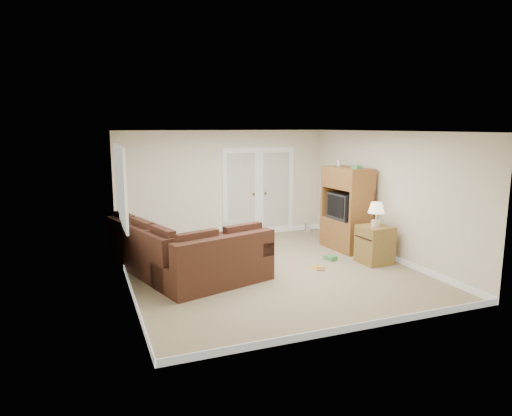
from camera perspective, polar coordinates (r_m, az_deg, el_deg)
name	(u,v)px	position (r m, az deg, el deg)	size (l,w,h in m)	color
floor	(270,270)	(8.43, 1.71, -7.71)	(5.50, 5.50, 0.00)	tan
ceiling	(270,131)	(8.02, 1.80, 9.55)	(5.00, 5.50, 0.02)	white
wall_left	(125,212)	(7.54, -16.06, -0.44)	(0.02, 5.50, 2.50)	white
wall_right	(386,195)	(9.37, 15.99, 1.58)	(0.02, 5.50, 2.50)	white
wall_back	(224,184)	(10.69, -3.97, 2.97)	(5.00, 0.02, 2.50)	white
wall_front	(356,237)	(5.74, 12.44, -3.52)	(5.00, 0.02, 2.50)	white
baseboards	(270,267)	(8.41, 1.71, -7.38)	(5.00, 5.50, 0.10)	silver
french_doors	(259,192)	(10.96, 0.35, 2.04)	(1.80, 0.05, 2.13)	silver
window_left	(121,185)	(8.48, -16.53, 2.73)	(0.05, 1.92, 1.42)	silver
sectional_sofa	(181,257)	(8.08, -9.41, -6.09)	(2.61, 2.98, 0.87)	#47271B
coffee_table	(238,248)	(8.86, -2.23, -5.01)	(0.78, 1.28, 0.82)	black
tv_armoire	(346,208)	(9.80, 11.24, -0.04)	(0.68, 1.13, 1.87)	brown
side_cabinet	(375,241)	(9.01, 14.64, -4.06)	(0.59, 0.59, 1.18)	olive
space_heater	(308,227)	(11.38, 6.48, -2.34)	(0.11, 0.09, 0.27)	silver
floor_magazine	(318,268)	(8.60, 7.72, -7.40)	(0.27, 0.21, 0.01)	gold
floor_greenbox	(331,258)	(9.12, 9.30, -6.16)	(0.16, 0.22, 0.09)	#449657
floor_book	(317,269)	(8.51, 7.59, -7.57)	(0.15, 0.20, 0.02)	brown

